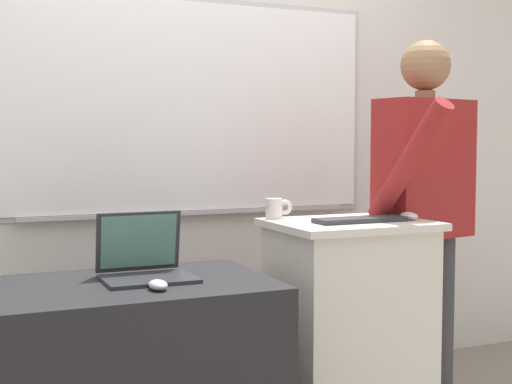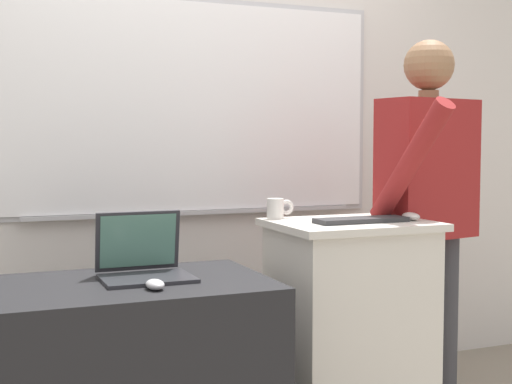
{
  "view_description": "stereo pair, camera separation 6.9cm",
  "coord_description": "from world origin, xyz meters",
  "views": [
    {
      "loc": [
        -1.15,
        -2.12,
        1.26
      ],
      "look_at": [
        -0.02,
        0.43,
        1.07
      ],
      "focal_mm": 50.0,
      "sensor_mm": 36.0,
      "label": 1
    },
    {
      "loc": [
        -1.08,
        -2.15,
        1.26
      ],
      "look_at": [
        -0.02,
        0.43,
        1.07
      ],
      "focal_mm": 50.0,
      "sensor_mm": 36.0,
      "label": 2
    }
  ],
  "objects": [
    {
      "name": "computer_mouse_by_keyboard",
      "position": [
        0.65,
        0.35,
        0.95
      ],
      "size": [
        0.06,
        0.1,
        0.03
      ],
      "color": "silver",
      "rests_on": "lectern_podium"
    },
    {
      "name": "laptop",
      "position": [
        -0.49,
        0.38,
        0.84
      ],
      "size": [
        0.32,
        0.29,
        0.24
      ],
      "color": "#28282D",
      "rests_on": "side_desk"
    },
    {
      "name": "back_wall",
      "position": [
        -0.0,
        1.37,
        1.5
      ],
      "size": [
        6.4,
        0.17,
        3.0
      ],
      "color": "silver",
      "rests_on": "ground_plane"
    },
    {
      "name": "computer_mouse_by_laptop",
      "position": [
        -0.5,
        0.15,
        0.79
      ],
      "size": [
        0.06,
        0.1,
        0.03
      ],
      "color": "#BCBCC1",
      "rests_on": "side_desk"
    },
    {
      "name": "wireless_keyboard",
      "position": [
        0.41,
        0.36,
        0.95
      ],
      "size": [
        0.39,
        0.12,
        0.02
      ],
      "color": "#2D2D30",
      "rests_on": "lectern_podium"
    },
    {
      "name": "lectern_podium",
      "position": [
        0.4,
        0.43,
        0.47
      ],
      "size": [
        0.65,
        0.52,
        0.94
      ],
      "color": "beige",
      "rests_on": "ground_plane"
    },
    {
      "name": "coffee_mug",
      "position": [
        0.15,
        0.63,
        0.98
      ],
      "size": [
        0.12,
        0.07,
        0.09
      ],
      "color": "silver",
      "rests_on": "lectern_podium"
    },
    {
      "name": "person_presenter",
      "position": [
        0.86,
        0.53,
        1.01
      ],
      "size": [
        0.62,
        0.6,
        1.72
      ],
      "rotation": [
        0.0,
        0.0,
        0.19
      ],
      "color": "#333338",
      "rests_on": "ground_plane"
    }
  ]
}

